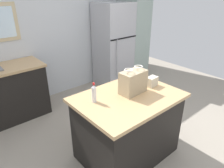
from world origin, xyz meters
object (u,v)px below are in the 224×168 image
Objects in this scene: refrigerator at (113,45)px; shopping_bag at (133,82)px; ear_defenders at (135,78)px; kitchen_island at (127,126)px; small_box at (152,81)px; tall_cabinet at (134,33)px; bottle at (94,93)px.

shopping_bag is at bearing -124.85° from refrigerator.
ear_defenders is (0.30, 0.25, -0.12)m from shopping_bag.
refrigerator is 2.23m from shopping_bag.
kitchen_island is at bearing -163.06° from shopping_bag.
shopping_bag reaches higher than small_box.
refrigerator is 0.82× the size of tall_cabinet.
kitchen_island is 6.38× the size of ear_defenders.
refrigerator reaches higher than bottle.
shopping_bag is at bearing 175.18° from small_box.
tall_cabinet reaches higher than ear_defenders.
refrigerator is at bearing -179.97° from tall_cabinet.
kitchen_island is at bearing -179.49° from small_box.
small_box is (-1.58, -1.86, -0.14)m from tall_cabinet.
ear_defenders is at bearing -135.33° from tall_cabinet.
shopping_bag is at bearing 16.94° from kitchen_island.
tall_cabinet is at bearing 43.88° from shopping_bag.
refrigerator reaches higher than shopping_bag.
tall_cabinet reaches higher than shopping_bag.
tall_cabinet is 9.22× the size of bottle.
kitchen_island is 2.36m from refrigerator.
refrigerator is at bearing 44.10° from bottle.
shopping_bag is 1.70× the size of ear_defenders.
bottle reaches higher than small_box.
kitchen_island is 3.74× the size of shopping_bag.
shopping_bag reaches higher than bottle.
shopping_bag is 1.41× the size of bottle.
small_box is (0.32, -0.03, -0.08)m from shopping_bag.
kitchen_island is at bearing -145.40° from ear_defenders.
bottle is 0.81m from ear_defenders.
shopping_bag is (-1.27, -1.83, 0.13)m from refrigerator.
small_box is at bearing -4.82° from shopping_bag.
refrigerator is at bearing 55.15° from shopping_bag.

